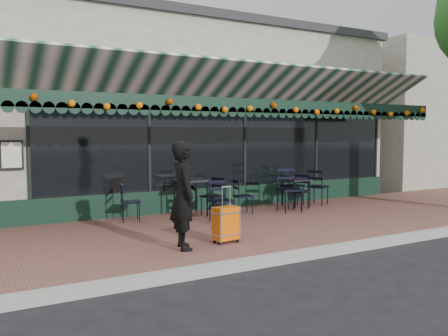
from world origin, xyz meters
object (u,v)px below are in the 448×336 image
chair_b_left (213,197)px  chair_b_front (221,201)px  cafe_table_b (191,183)px  chair_solo (130,202)px  woman (184,195)px  chair_a_extra (318,187)px  suitcase (226,224)px  chair_b_right (243,197)px  chair_a_right (293,186)px  chair_a_front (290,190)px  cafe_table_a (296,182)px  chair_a_left (299,192)px

chair_b_left → chair_b_front: 0.78m
cafe_table_b → chair_solo: size_ratio=1.02×
woman → chair_a_extra: bearing=-51.4°
suitcase → cafe_table_b: 2.62m
woman → chair_b_front: woman is taller
chair_a_extra → chair_b_right: (-2.27, -0.19, -0.06)m
woman → suitcase: 0.92m
chair_a_right → chair_a_extra: chair_a_right is taller
cafe_table_b → chair_b_right: 1.19m
woman → suitcase: size_ratio=1.81×
cafe_table_b → suitcase: bearing=-102.9°
chair_a_front → chair_b_left: (-1.71, 0.43, -0.08)m
woman → chair_a_extra: (4.70, 2.39, -0.39)m
chair_b_front → woman: bearing=-129.7°
chair_b_left → chair_solo: chair_b_left is taller
cafe_table_a → chair_b_right: chair_b_right is taller
chair_a_extra → chair_b_left: (-2.97, -0.09, -0.03)m
cafe_table_b → chair_b_left: 0.55m
woman → chair_b_right: size_ratio=2.20×
chair_a_extra → chair_b_front: size_ratio=1.04×
woman → chair_a_front: bearing=-49.7°
chair_a_left → chair_b_front: size_ratio=0.97×
cafe_table_b → chair_a_left: 2.57m
suitcase → chair_a_left: 3.70m
chair_a_extra → chair_solo: 4.69m
suitcase → chair_solo: bearing=97.7°
chair_a_extra → woman: bearing=90.9°
chair_a_extra → chair_b_front: bearing=78.7°
chair_a_front → chair_solo: bearing=179.7°
chair_a_extra → chair_solo: chair_a_extra is taller
cafe_table_b → chair_a_right: (2.80, 0.11, -0.24)m
woman → chair_b_front: 2.21m
cafe_table_a → chair_a_extra: (0.68, 0.01, -0.16)m
chair_b_left → chair_b_right: bearing=62.4°
chair_b_front → chair_b_right: bearing=40.1°
chair_b_front → chair_solo: bearing=151.1°
suitcase → chair_a_right: (3.38, 2.63, 0.16)m
cafe_table_b → chair_a_left: bearing=-10.9°
chair_a_front → chair_b_left: 1.77m
chair_solo → chair_b_right: bearing=-86.0°
chair_a_right → chair_a_left: bearing=139.1°
chair_a_left → chair_a_right: (0.29, 0.60, 0.06)m
cafe_table_a → chair_solo: 4.02m
chair_b_left → chair_b_front: chair_b_front is taller
chair_a_left → chair_solo: bearing=-120.3°
cafe_table_b → cafe_table_a: bearing=-3.7°
woman → chair_a_front: size_ratio=1.68×
chair_solo → woman: bearing=-167.8°
chair_b_front → chair_a_left: bearing=17.1°
suitcase → chair_solo: (-0.74, 2.53, 0.08)m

